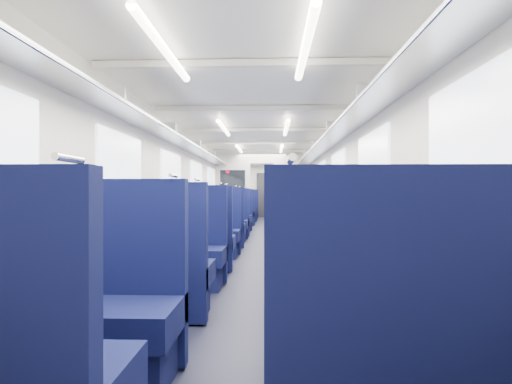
{
  "coord_description": "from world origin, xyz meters",
  "views": [
    {
      "loc": [
        0.29,
        -9.73,
        1.14
      ],
      "look_at": [
        -0.15,
        2.06,
        1.14
      ],
      "focal_mm": 28.97,
      "sensor_mm": 36.0,
      "label": 1
    }
  ],
  "objects_px": {
    "seat_14": "(224,224)",
    "seat_9": "(309,244)",
    "seat_2": "(90,315)",
    "seat_18": "(232,218)",
    "seat_3": "(360,315)",
    "seat_4": "(147,276)",
    "seat_7": "(317,256)",
    "seat_27": "(284,210)",
    "bulkhead": "(262,189)",
    "seat_22": "(241,212)",
    "seat_21": "(288,214)",
    "seat_26": "(245,210)",
    "seat_6": "(179,254)",
    "seat_8": "(195,244)",
    "end_door": "(265,195)",
    "seat_23": "(286,213)",
    "seat_24": "(243,211)",
    "seat_15": "(295,225)",
    "seat_16": "(228,221)",
    "seat_20": "(238,214)",
    "seat_12": "(217,229)",
    "seat_19": "(290,218)",
    "seat_13": "(299,230)",
    "seat_10": "(208,235)",
    "seat_5": "(331,275)",
    "seat_11": "(303,236)",
    "seat_17": "(293,221)",
    "seat_25": "(285,211)"
  },
  "relations": [
    {
      "from": "seat_14",
      "to": "seat_9",
      "type": "bearing_deg",
      "value": -65.35
    },
    {
      "from": "seat_2",
      "to": "seat_18",
      "type": "xyz_separation_m",
      "value": [
        0.0,
        9.2,
        0.0
      ]
    },
    {
      "from": "seat_3",
      "to": "seat_4",
      "type": "relative_size",
      "value": 1.0
    },
    {
      "from": "seat_7",
      "to": "seat_27",
      "type": "height_order",
      "value": "same"
    },
    {
      "from": "bulkhead",
      "to": "seat_22",
      "type": "bearing_deg",
      "value": 107.14
    },
    {
      "from": "seat_21",
      "to": "seat_26",
      "type": "relative_size",
      "value": 1.0
    },
    {
      "from": "seat_6",
      "to": "seat_8",
      "type": "bearing_deg",
      "value": 90.0
    },
    {
      "from": "end_door",
      "to": "seat_23",
      "type": "bearing_deg",
      "value": -76.92
    },
    {
      "from": "seat_8",
      "to": "seat_26",
      "type": "height_order",
      "value": "same"
    },
    {
      "from": "seat_6",
      "to": "seat_27",
      "type": "height_order",
      "value": "same"
    },
    {
      "from": "seat_14",
      "to": "seat_24",
      "type": "distance_m",
      "value": 6.54
    },
    {
      "from": "seat_6",
      "to": "seat_15",
      "type": "relative_size",
      "value": 1.0
    },
    {
      "from": "seat_4",
      "to": "seat_14",
      "type": "height_order",
      "value": "same"
    },
    {
      "from": "seat_22",
      "to": "seat_9",
      "type": "bearing_deg",
      "value": -79.64
    },
    {
      "from": "seat_16",
      "to": "seat_20",
      "type": "distance_m",
      "value": 3.4
    },
    {
      "from": "seat_2",
      "to": "seat_20",
      "type": "height_order",
      "value": "same"
    },
    {
      "from": "seat_4",
      "to": "seat_20",
      "type": "bearing_deg",
      "value": 90.0
    },
    {
      "from": "seat_21",
      "to": "bulkhead",
      "type": "bearing_deg",
      "value": -121.1
    },
    {
      "from": "seat_7",
      "to": "seat_22",
      "type": "distance_m",
      "value": 10.34
    },
    {
      "from": "seat_12",
      "to": "seat_18",
      "type": "distance_m",
      "value": 3.27
    },
    {
      "from": "seat_16",
      "to": "seat_21",
      "type": "xyz_separation_m",
      "value": [
        1.66,
        3.25,
        0.0
      ]
    },
    {
      "from": "seat_7",
      "to": "seat_14",
      "type": "height_order",
      "value": "same"
    },
    {
      "from": "bulkhead",
      "to": "seat_19",
      "type": "bearing_deg",
      "value": -38.85
    },
    {
      "from": "seat_8",
      "to": "seat_19",
      "type": "distance_m",
      "value": 6.0
    },
    {
      "from": "seat_13",
      "to": "seat_23",
      "type": "bearing_deg",
      "value": 90.0
    },
    {
      "from": "seat_15",
      "to": "seat_9",
      "type": "bearing_deg",
      "value": -90.0
    },
    {
      "from": "seat_27",
      "to": "seat_18",
      "type": "bearing_deg",
      "value": -106.36
    },
    {
      "from": "seat_10",
      "to": "seat_3",
      "type": "bearing_deg",
      "value": -70.5
    },
    {
      "from": "seat_15",
      "to": "seat_23",
      "type": "relative_size",
      "value": 1.0
    },
    {
      "from": "seat_5",
      "to": "seat_24",
      "type": "xyz_separation_m",
      "value": [
        -1.66,
        12.38,
        0.0
      ]
    },
    {
      "from": "seat_11",
      "to": "seat_19",
      "type": "height_order",
      "value": "same"
    },
    {
      "from": "seat_23",
      "to": "seat_24",
      "type": "height_order",
      "value": "same"
    },
    {
      "from": "seat_4",
      "to": "seat_19",
      "type": "distance_m",
      "value": 8.22
    },
    {
      "from": "seat_14",
      "to": "seat_24",
      "type": "xyz_separation_m",
      "value": [
        0.0,
        6.54,
        0.0
      ]
    },
    {
      "from": "seat_17",
      "to": "seat_24",
      "type": "xyz_separation_m",
      "value": [
        -1.66,
        5.61,
        0.0
      ]
    },
    {
      "from": "seat_9",
      "to": "seat_13",
      "type": "relative_size",
      "value": 1.0
    },
    {
      "from": "seat_7",
      "to": "seat_10",
      "type": "xyz_separation_m",
      "value": [
        -1.66,
        2.36,
        0.0
      ]
    },
    {
      "from": "seat_3",
      "to": "seat_6",
      "type": "distance_m",
      "value": 2.91
    },
    {
      "from": "seat_3",
      "to": "seat_22",
      "type": "bearing_deg",
      "value": 97.54
    },
    {
      "from": "seat_12",
      "to": "seat_3",
      "type": "bearing_deg",
      "value": -74.22
    },
    {
      "from": "bulkhead",
      "to": "seat_16",
      "type": "bearing_deg",
      "value": -113.93
    },
    {
      "from": "seat_8",
      "to": "seat_18",
      "type": "xyz_separation_m",
      "value": [
        0.0,
        5.73,
        0.0
      ]
    },
    {
      "from": "seat_3",
      "to": "seat_25",
      "type": "xyz_separation_m",
      "value": [
        0.0,
        13.66,
        0.0
      ]
    },
    {
      "from": "bulkhead",
      "to": "end_door",
      "type": "bearing_deg",
      "value": 90.0
    },
    {
      "from": "seat_14",
      "to": "seat_18",
      "type": "height_order",
      "value": "same"
    },
    {
      "from": "seat_8",
      "to": "seat_11",
      "type": "bearing_deg",
      "value": 35.58
    },
    {
      "from": "seat_5",
      "to": "seat_14",
      "type": "relative_size",
      "value": 1.0
    },
    {
      "from": "seat_5",
      "to": "seat_6",
      "type": "bearing_deg",
      "value": 144.97
    },
    {
      "from": "bulkhead",
      "to": "seat_6",
      "type": "distance_m",
      "value": 7.55
    },
    {
      "from": "seat_10",
      "to": "seat_15",
      "type": "xyz_separation_m",
      "value": [
        1.66,
        2.17,
        0.0
      ]
    }
  ]
}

